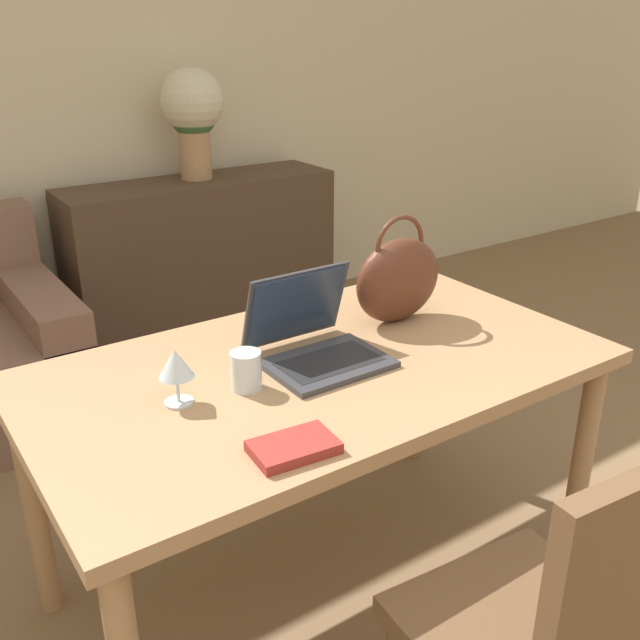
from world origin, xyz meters
TOP-DOWN VIEW (x-y plane):
  - wall_back at (0.00, 3.01)m, footprint 10.00×0.06m
  - dining_table at (0.08, 0.81)m, footprint 1.51×0.84m
  - chair at (0.06, -0.02)m, footprint 0.48×0.48m
  - sideboard at (0.64, 2.71)m, footprint 1.39×0.40m
  - laptop at (0.09, 0.85)m, footprint 0.31×0.30m
  - drinking_glass at (-0.14, 0.80)m, footprint 0.08×0.08m
  - wine_glass at (-0.31, 0.82)m, footprint 0.08×0.08m
  - handbag at (0.44, 0.92)m, footprint 0.30×0.12m
  - flower_vase at (0.65, 2.74)m, footprint 0.31×0.31m
  - book at (-0.20, 0.50)m, footprint 0.19×0.13m

SIDE VIEW (x-z plane):
  - sideboard at x=0.64m, z-range 0.00..0.84m
  - chair at x=0.06m, z-range 0.05..1.02m
  - dining_table at x=0.08m, z-range 0.29..1.03m
  - book at x=-0.20m, z-range 0.74..0.77m
  - drinking_glass at x=-0.14m, z-range 0.74..0.84m
  - laptop at x=0.09m, z-range 0.69..0.92m
  - wine_glass at x=-0.31m, z-range 0.77..0.91m
  - handbag at x=0.44m, z-range 0.71..1.03m
  - flower_vase at x=0.65m, z-range 0.90..1.43m
  - wall_back at x=0.00m, z-range 0.00..2.70m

